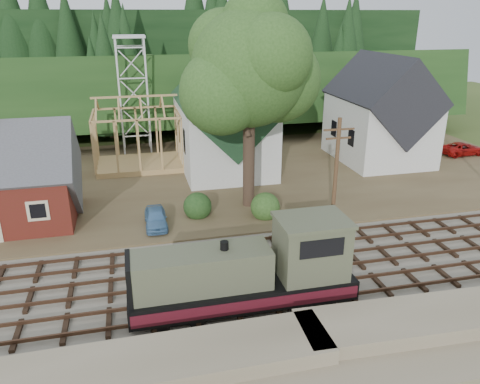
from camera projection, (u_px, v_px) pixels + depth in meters
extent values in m
plane|color=#384C1E|center=(258.00, 275.00, 27.63)|extent=(140.00, 140.00, 0.00)
cube|color=#7F7259|center=(311.00, 376.00, 19.91)|extent=(64.00, 5.00, 1.60)
cube|color=#726B5B|center=(258.00, 274.00, 27.60)|extent=(64.00, 11.00, 0.16)
cube|color=brown|center=(207.00, 176.00, 43.93)|extent=(64.00, 26.00, 0.30)
cube|color=#1E3F19|center=(178.00, 123.00, 65.79)|extent=(70.00, 28.96, 12.74)
cube|color=black|center=(168.00, 103.00, 80.32)|extent=(80.00, 20.00, 12.00)
cube|color=#572014|center=(1.00, 197.00, 33.37)|extent=(10.00, 7.00, 3.80)
cube|color=silver|center=(223.00, 135.00, 44.98)|extent=(8.00, 12.00, 6.40)
cube|color=#193720|center=(222.00, 102.00, 43.84)|extent=(8.40, 12.96, 8.40)
cube|color=silver|center=(237.00, 90.00, 37.68)|extent=(2.40, 2.40, 4.00)
cone|color=#193720|center=(237.00, 47.00, 36.50)|extent=(5.37, 5.37, 2.60)
cube|color=silver|center=(379.00, 129.00, 47.55)|extent=(8.00, 10.00, 6.40)
cube|color=black|center=(382.00, 97.00, 46.40)|extent=(8.40, 10.80, 8.40)
cube|color=tan|center=(140.00, 164.00, 46.12)|extent=(8.00, 6.00, 0.50)
cube|color=tan|center=(134.00, 96.00, 43.74)|extent=(8.00, 0.18, 0.18)
cube|color=silver|center=(120.00, 99.00, 47.94)|extent=(0.18, 0.18, 12.00)
cube|color=silver|center=(148.00, 98.00, 48.55)|extent=(0.18, 0.18, 12.00)
cube|color=silver|center=(120.00, 94.00, 50.48)|extent=(0.18, 0.18, 12.00)
cube|color=silver|center=(146.00, 93.00, 51.09)|extent=(0.18, 0.18, 12.00)
cube|color=silver|center=(129.00, 36.00, 47.37)|extent=(3.20, 3.20, 0.25)
cylinder|color=#38281E|center=(249.00, 156.00, 35.61)|extent=(0.90, 0.90, 8.00)
sphere|color=#2B4E1D|center=(249.00, 68.00, 33.29)|extent=(8.40, 8.40, 8.40)
sphere|color=#2B4E1D|center=(278.00, 80.00, 35.10)|extent=(6.40, 6.40, 6.40)
sphere|color=#2B4E1D|center=(222.00, 93.00, 32.62)|extent=(6.00, 6.00, 6.00)
cylinder|color=#4C331E|center=(336.00, 175.00, 32.45)|extent=(0.28, 0.28, 8.00)
cube|color=#4C331E|center=(339.00, 129.00, 31.30)|extent=(2.20, 0.12, 0.12)
cube|color=#4C331E|center=(338.00, 138.00, 31.52)|extent=(1.80, 0.12, 0.12)
cube|color=black|center=(243.00, 303.00, 24.43)|extent=(11.47, 2.39, 0.33)
cube|color=black|center=(243.00, 291.00, 24.18)|extent=(11.47, 2.77, 1.05)
cube|color=#54573F|center=(202.00, 270.00, 23.18)|extent=(6.88, 2.20, 2.01)
cube|color=#54573F|center=(311.00, 248.00, 24.24)|extent=(3.44, 2.68, 3.06)
cube|color=#54573F|center=(313.00, 220.00, 23.67)|extent=(3.63, 2.87, 0.19)
cube|color=black|center=(322.00, 248.00, 22.76)|extent=(2.29, 0.06, 0.96)
cube|color=#4E101B|center=(250.00, 306.00, 22.90)|extent=(11.47, 0.04, 0.67)
cube|color=#4E101B|center=(237.00, 277.00, 25.46)|extent=(11.47, 0.04, 0.67)
cylinder|color=black|center=(224.00, 248.00, 23.03)|extent=(0.42, 0.42, 0.67)
imported|color=#5688B8|center=(156.00, 218.00, 33.06)|extent=(1.55, 3.79, 1.29)
imported|color=#A90F0D|center=(462.00, 149.00, 49.89)|extent=(4.84, 2.44, 1.32)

